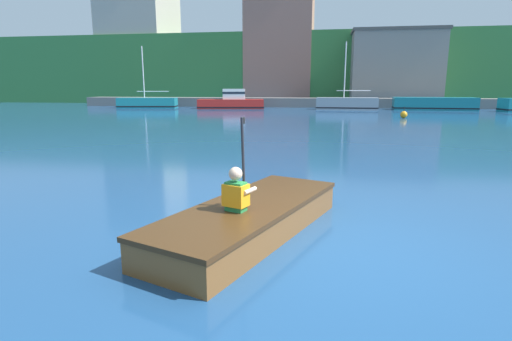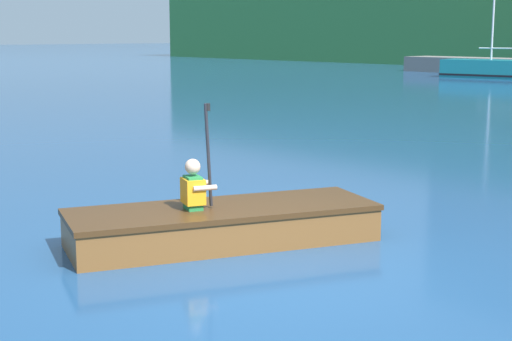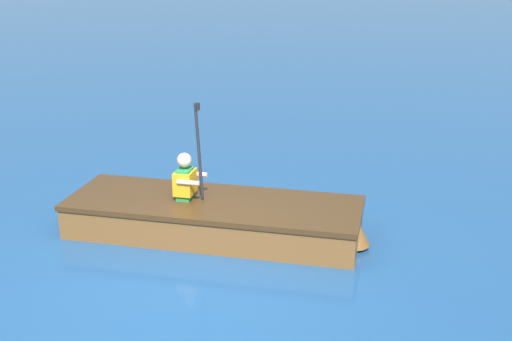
% 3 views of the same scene
% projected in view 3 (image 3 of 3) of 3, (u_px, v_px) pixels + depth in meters
% --- Properties ---
extents(ground_plane, '(300.00, 300.00, 0.00)m').
position_uv_depth(ground_plane, '(188.00, 283.00, 6.46)').
color(ground_plane, navy).
extents(rowboat_foreground, '(2.29, 3.62, 0.42)m').
position_uv_depth(rowboat_foreground, '(218.00, 215.00, 7.50)').
color(rowboat_foreground, brown).
rests_on(rowboat_foreground, ground).
extents(person_paddler, '(0.42, 0.42, 1.15)m').
position_uv_depth(person_paddler, '(186.00, 178.00, 7.44)').
color(person_paddler, '#267F3F').
rests_on(person_paddler, rowboat_foreground).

